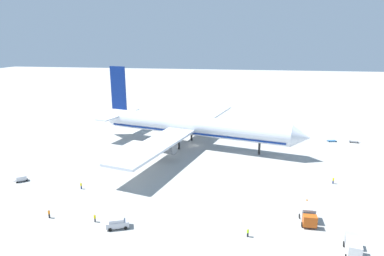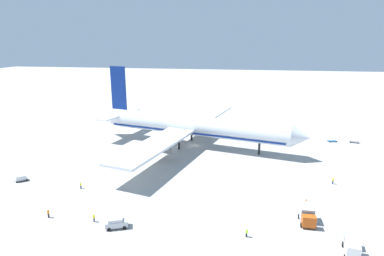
# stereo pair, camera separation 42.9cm
# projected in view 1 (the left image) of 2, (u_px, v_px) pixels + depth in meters

# --- Properties ---
(ground_plane) EXTENTS (600.00, 600.00, 0.00)m
(ground_plane) POSITION_uv_depth(u_px,v_px,m) (194.00, 146.00, 107.20)
(ground_plane) COLOR #9E9E99
(airliner) EXTENTS (72.91, 76.91, 25.27)m
(airliner) POSITION_uv_depth(u_px,v_px,m) (190.00, 126.00, 105.96)
(airliner) COLOR silver
(airliner) RESTS_ON ground
(service_truck_0) EXTENTS (3.07, 5.89, 2.95)m
(service_truck_0) POSITION_uv_depth(u_px,v_px,m) (353.00, 246.00, 52.04)
(service_truck_0) COLOR #999EA5
(service_truck_0) RESTS_ON ground
(service_truck_1) EXTENTS (2.78, 4.88, 3.04)m
(service_truck_1) POSITION_uv_depth(u_px,v_px,m) (308.00, 215.00, 61.36)
(service_truck_1) COLOR #BF4C14
(service_truck_1) RESTS_ON ground
(service_van) EXTENTS (4.57, 3.28, 1.97)m
(service_van) POSITION_uv_depth(u_px,v_px,m) (117.00, 223.00, 59.80)
(service_van) COLOR silver
(service_van) RESTS_ON ground
(baggage_cart_0) EXTENTS (3.00, 2.83, 1.43)m
(baggage_cart_0) POSITION_uv_depth(u_px,v_px,m) (21.00, 178.00, 79.76)
(baggage_cart_0) COLOR #595B60
(baggage_cart_0) RESTS_ON ground
(baggage_cart_1) EXTENTS (3.63, 2.03, 0.40)m
(baggage_cart_1) POSITION_uv_depth(u_px,v_px,m) (332.00, 141.00, 111.55)
(baggage_cart_1) COLOR #26598C
(baggage_cart_1) RESTS_ON ground
(baggage_cart_2) EXTENTS (3.64, 1.99, 0.40)m
(baggage_cart_2) POSITION_uv_depth(u_px,v_px,m) (354.00, 142.00, 110.51)
(baggage_cart_2) COLOR #595B60
(baggage_cart_2) RESTS_ON ground
(ground_worker_0) EXTENTS (0.46, 0.46, 1.77)m
(ground_worker_0) POSITION_uv_depth(u_px,v_px,m) (49.00, 214.00, 63.18)
(ground_worker_0) COLOR black
(ground_worker_0) RESTS_ON ground
(ground_worker_1) EXTENTS (0.56, 0.56, 1.63)m
(ground_worker_1) POSITION_uv_depth(u_px,v_px,m) (248.00, 233.00, 57.07)
(ground_worker_1) COLOR black
(ground_worker_1) RESTS_ON ground
(ground_worker_2) EXTENTS (0.49, 0.49, 1.63)m
(ground_worker_2) POSITION_uv_depth(u_px,v_px,m) (95.00, 218.00, 61.77)
(ground_worker_2) COLOR #3F3F47
(ground_worker_2) RESTS_ON ground
(ground_worker_3) EXTENTS (0.46, 0.46, 1.71)m
(ground_worker_3) POSITION_uv_depth(u_px,v_px,m) (333.00, 180.00, 78.41)
(ground_worker_3) COLOR navy
(ground_worker_3) RESTS_ON ground
(ground_worker_4) EXTENTS (0.54, 0.54, 1.62)m
(ground_worker_4) POSITION_uv_depth(u_px,v_px,m) (81.00, 186.00, 75.65)
(ground_worker_4) COLOR navy
(ground_worker_4) RESTS_ON ground
(traffic_cone_0) EXTENTS (0.36, 0.36, 0.55)m
(traffic_cone_0) POSITION_uv_depth(u_px,v_px,m) (148.00, 119.00, 143.28)
(traffic_cone_0) COLOR orange
(traffic_cone_0) RESTS_ON ground
(traffic_cone_1) EXTENTS (0.36, 0.36, 0.55)m
(traffic_cone_1) POSITION_uv_depth(u_px,v_px,m) (307.00, 199.00, 70.19)
(traffic_cone_1) COLOR orange
(traffic_cone_1) RESTS_ON ground
(traffic_cone_2) EXTENTS (0.36, 0.36, 0.55)m
(traffic_cone_2) POSITION_uv_depth(u_px,v_px,m) (145.00, 116.00, 149.51)
(traffic_cone_2) COLOR orange
(traffic_cone_2) RESTS_ON ground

